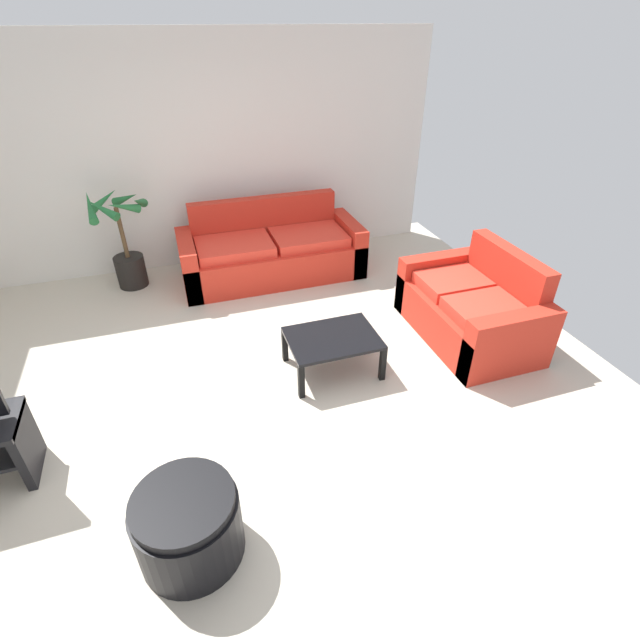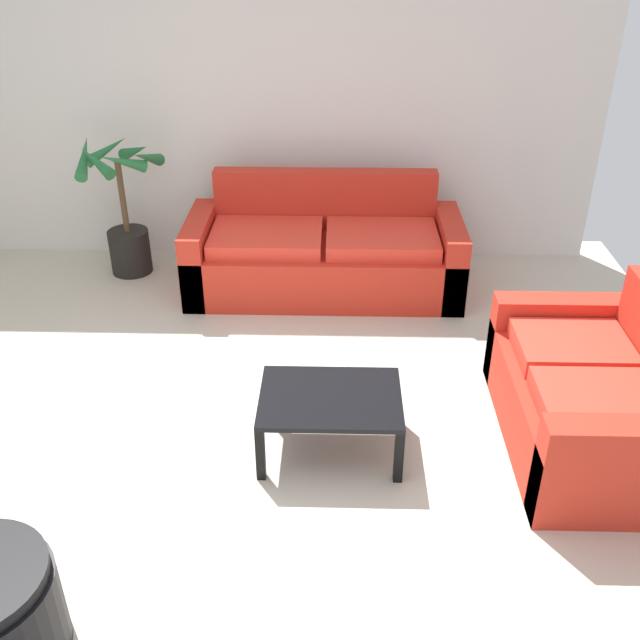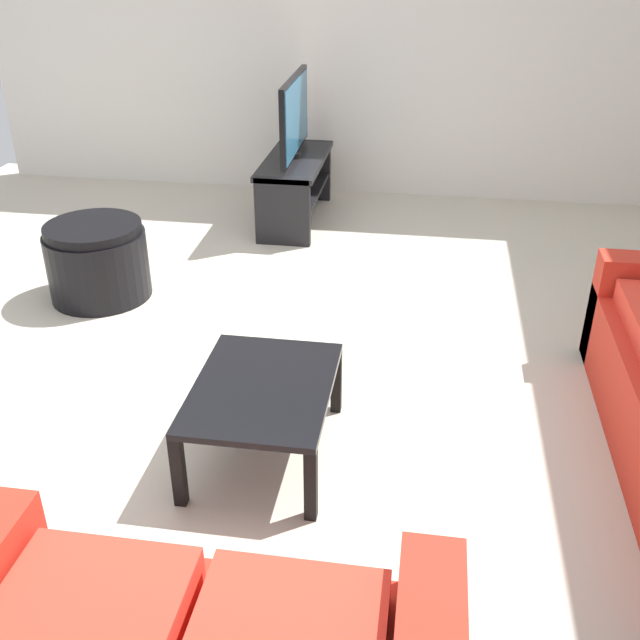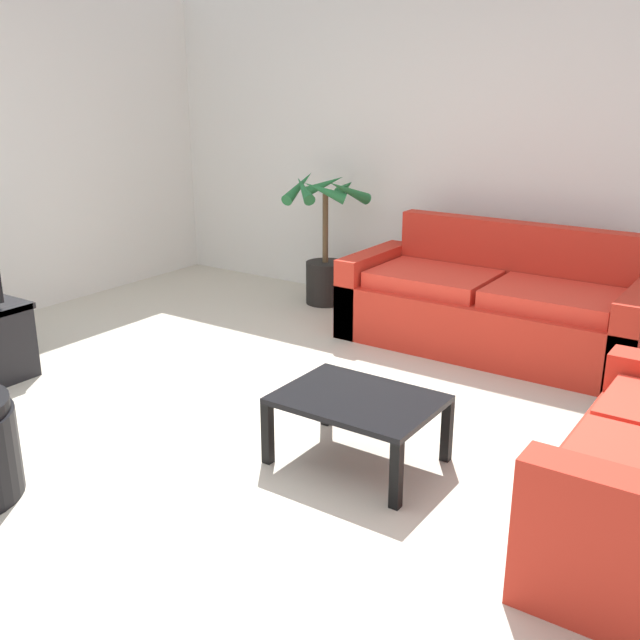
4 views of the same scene
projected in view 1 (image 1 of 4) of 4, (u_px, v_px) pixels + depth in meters
ground_plane at (258, 404)px, 4.00m from camera, size 6.60×6.60×0.00m
wall_back at (198, 157)px, 5.65m from camera, size 6.00×0.06×2.70m
couch_main at (271, 253)px, 5.83m from camera, size 2.20×0.90×0.90m
couch_loveseat at (471, 310)px, 4.71m from camera, size 0.90×1.46×0.90m
coffee_table at (333, 341)px, 4.22m from camera, size 0.81×0.60×0.37m
potted_palm at (125, 248)px, 5.49m from camera, size 0.68×0.63×1.17m
ottoman at (188, 525)px, 2.78m from camera, size 0.63×0.63×0.49m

